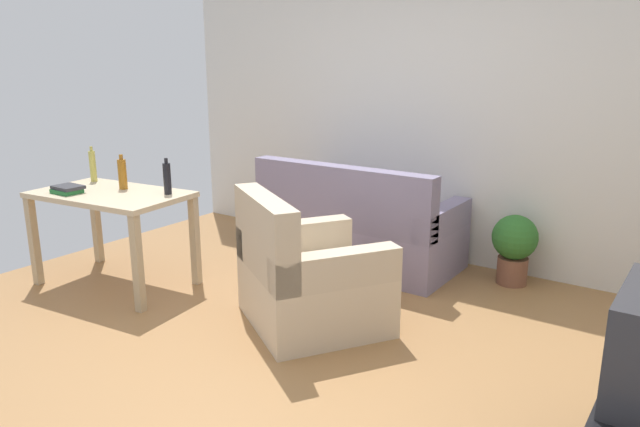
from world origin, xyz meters
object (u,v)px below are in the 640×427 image
desk (111,206)px  book_stack (67,189)px  bottle_dark (167,178)px  bottle_squat (93,166)px  couch (357,230)px  potted_plant (514,244)px  armchair (306,279)px  bottle_amber (122,174)px

desk → book_stack: (-0.24, -0.21, 0.14)m
bottle_dark → bottle_squat: bearing=-178.1°
couch → bottle_dark: bearing=55.2°
potted_plant → bottle_dark: 2.78m
armchair → book_stack: (-1.92, -0.49, 0.47)m
bottle_amber → book_stack: bearing=-123.5°
bottle_dark → desk: bearing=-153.4°
desk → potted_plant: bearing=28.6°
armchair → bottle_squat: size_ratio=4.08×
desk → bottle_amber: 0.27m
potted_plant → armchair: bearing=-120.8°
potted_plant → armchair: size_ratio=0.47×
bottle_dark → book_stack: bottle_dark is taller
couch → desk: bearing=48.7°
bottle_squat → book_stack: 0.47m
couch → bottle_amber: (-1.34, -1.38, 0.58)m
bottle_dark → armchair: bearing=3.0°
bottle_squat → potted_plant: bearing=28.1°
armchair → bottle_dark: bottle_dark is taller
book_stack → potted_plant: bearing=35.6°
desk → bottle_dark: 0.53m
armchair → bottle_squat: 2.23m
bottle_squat → bottle_amber: bottle_squat is taller
potted_plant → bottle_squat: (-3.08, -1.65, 0.56)m
potted_plant → book_stack: book_stack is taller
bottle_amber → bottle_dark: bottle_dark is taller
couch → armchair: bearing=106.0°
couch → book_stack: bearing=47.8°
couch → bottle_amber: size_ratio=6.12×
bottle_squat → book_stack: size_ratio=1.34×
potted_plant → armchair: armchair is taller
bottle_amber → book_stack: size_ratio=1.25×
desk → bottle_squat: bearing=152.0°
couch → bottle_squat: bottle_squat is taller
couch → desk: 2.05m
couch → bottle_squat: size_ratio=5.71×
bottle_dark → potted_plant: bearing=36.5°
bottle_squat → bottle_dark: bearing=1.9°
bottle_dark → couch: bearing=55.2°
potted_plant → bottle_dark: bottle_dark is taller
couch → potted_plant: 1.32m
desk → potted_plant: 3.21m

